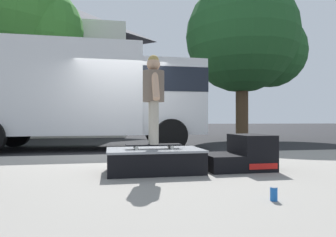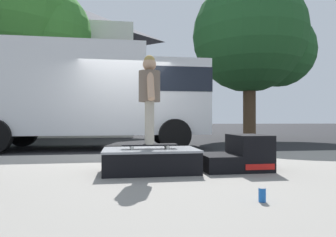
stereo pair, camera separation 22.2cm
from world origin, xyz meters
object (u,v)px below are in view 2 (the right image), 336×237
at_px(skate_box, 151,159).
at_px(skater_kid, 149,92).
at_px(soda_can, 262,195).
at_px(street_tree_neighbour, 17,17).
at_px(kicker_ramp, 239,155).
at_px(street_tree_main, 256,39).
at_px(box_truck, 93,93).
at_px(skateboard, 149,145).

relative_size(skate_box, skater_kid, 1.06).
height_order(soda_can, street_tree_neighbour, street_tree_neighbour).
height_order(kicker_ramp, street_tree_main, street_tree_main).
bearing_deg(box_truck, skater_kid, -76.38).
xyz_separation_m(skate_box, box_truck, (-1.26, 5.12, 1.40)).
height_order(soda_can, street_tree_main, street_tree_main).
height_order(skate_box, skateboard, skateboard).
height_order(skateboard, soda_can, skateboard).
bearing_deg(skater_kid, box_truck, 103.62).
xyz_separation_m(box_truck, street_tree_main, (6.86, 3.41, 2.84)).
height_order(skateboard, street_tree_neighbour, street_tree_neighbour).
distance_m(skate_box, skateboard, 0.21).
height_order(skate_box, box_truck, box_truck).
height_order(skater_kid, street_tree_neighbour, street_tree_neighbour).
distance_m(skater_kid, street_tree_main, 10.75).
relative_size(skateboard, street_tree_main, 0.11).
bearing_deg(soda_can, street_tree_main, 65.13).
relative_size(skateboard, skater_kid, 0.62).
height_order(skateboard, street_tree_main, street_tree_main).
bearing_deg(skate_box, kicker_ramp, -0.02).
distance_m(skater_kid, soda_can, 2.19).
bearing_deg(kicker_ramp, skate_box, 179.98).
bearing_deg(street_tree_neighbour, street_tree_main, -7.84).
bearing_deg(skateboard, skate_box, 49.58).
bearing_deg(skateboard, box_truck, 103.62).
relative_size(kicker_ramp, skater_kid, 0.77).
xyz_separation_m(skateboard, street_tree_main, (5.62, 8.56, 4.04)).
bearing_deg(soda_can, box_truck, 107.13).
bearing_deg(soda_can, skate_box, 116.15).
distance_m(kicker_ramp, skateboard, 1.36).
bearing_deg(skateboard, skater_kid, 0.00).
relative_size(kicker_ramp, skateboard, 1.24).
relative_size(kicker_ramp, street_tree_neighbour, 0.11).
bearing_deg(street_tree_neighbour, soda_can, -63.31).
bearing_deg(kicker_ramp, skater_kid, -179.11).
relative_size(soda_can, street_tree_neighbour, 0.01).
height_order(street_tree_main, street_tree_neighbour, street_tree_neighbour).
distance_m(skate_box, street_tree_neighbour, 12.34).
height_order(skate_box, soda_can, skate_box).
distance_m(skateboard, street_tree_neighbour, 12.26).
xyz_separation_m(skateboard, skater_kid, (0.00, 0.00, 0.75)).
distance_m(box_truck, street_tree_main, 8.17).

